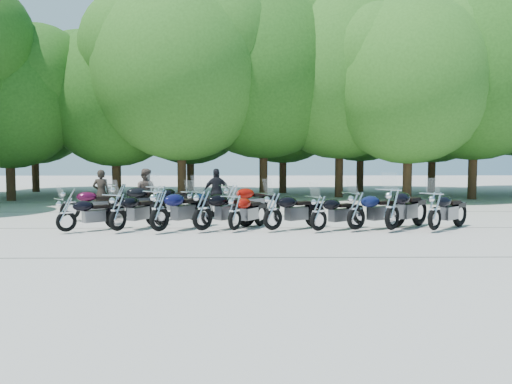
{
  "coord_description": "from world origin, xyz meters",
  "views": [
    {
      "loc": [
        -0.18,
        -13.57,
        2.15
      ],
      "look_at": [
        0.0,
        1.5,
        1.1
      ],
      "focal_mm": 35.0,
      "sensor_mm": 36.0,
      "label": 1
    }
  ],
  "objects_px": {
    "motorcycle_7": "(356,209)",
    "rider_1": "(145,193)",
    "motorcycle_11": "(120,200)",
    "motorcycle_14": "(231,201)",
    "motorcycle_4": "(235,211)",
    "rider_2": "(217,192)",
    "motorcycle_3": "(202,209)",
    "motorcycle_12": "(159,201)",
    "rider_0": "(101,193)",
    "motorcycle_10": "(70,203)",
    "motorcycle_13": "(192,204)",
    "motorcycle_1": "(118,211)",
    "motorcycle_8": "(392,207)",
    "motorcycle_6": "(319,212)",
    "motorcycle_2": "(159,209)",
    "motorcycle_9": "(435,210)",
    "motorcycle_0": "(66,213)",
    "motorcycle_5": "(273,210)"
  },
  "relations": [
    {
      "from": "motorcycle_4",
      "to": "rider_2",
      "type": "height_order",
      "value": "rider_2"
    },
    {
      "from": "motorcycle_8",
      "to": "motorcycle_14",
      "type": "distance_m",
      "value": 5.35
    },
    {
      "from": "motorcycle_7",
      "to": "motorcycle_9",
      "type": "height_order",
      "value": "motorcycle_9"
    },
    {
      "from": "motorcycle_1",
      "to": "motorcycle_5",
      "type": "xyz_separation_m",
      "value": [
        4.4,
        0.11,
        0.01
      ]
    },
    {
      "from": "motorcycle_14",
      "to": "motorcycle_10",
      "type": "bearing_deg",
      "value": 52.2
    },
    {
      "from": "motorcycle_3",
      "to": "motorcycle_11",
      "type": "height_order",
      "value": "motorcycle_11"
    },
    {
      "from": "motorcycle_3",
      "to": "motorcycle_13",
      "type": "xyz_separation_m",
      "value": [
        -0.57,
        2.49,
        -0.1
      ]
    },
    {
      "from": "motorcycle_10",
      "to": "motorcycle_12",
      "type": "height_order",
      "value": "motorcycle_12"
    },
    {
      "from": "motorcycle_7",
      "to": "rider_2",
      "type": "xyz_separation_m",
      "value": [
        -4.29,
        4.25,
        0.21
      ]
    },
    {
      "from": "motorcycle_11",
      "to": "rider_1",
      "type": "relative_size",
      "value": 1.45
    },
    {
      "from": "motorcycle_4",
      "to": "motorcycle_1",
      "type": "bearing_deg",
      "value": 32.38
    },
    {
      "from": "motorcycle_7",
      "to": "motorcycle_14",
      "type": "distance_m",
      "value": 4.43
    },
    {
      "from": "motorcycle_2",
      "to": "motorcycle_13",
      "type": "bearing_deg",
      "value": -67.63
    },
    {
      "from": "motorcycle_1",
      "to": "motorcycle_6",
      "type": "xyz_separation_m",
      "value": [
        5.7,
        -0.01,
        -0.03
      ]
    },
    {
      "from": "motorcycle_1",
      "to": "motorcycle_12",
      "type": "height_order",
      "value": "motorcycle_12"
    },
    {
      "from": "motorcycle_9",
      "to": "motorcycle_1",
      "type": "bearing_deg",
      "value": 46.34
    },
    {
      "from": "motorcycle_4",
      "to": "motorcycle_11",
      "type": "bearing_deg",
      "value": -4.16
    },
    {
      "from": "motorcycle_2",
      "to": "motorcycle_4",
      "type": "height_order",
      "value": "motorcycle_2"
    },
    {
      "from": "motorcycle_6",
      "to": "motorcycle_14",
      "type": "distance_m",
      "value": 3.69
    },
    {
      "from": "motorcycle_0",
      "to": "motorcycle_1",
      "type": "height_order",
      "value": "motorcycle_1"
    },
    {
      "from": "motorcycle_9",
      "to": "motorcycle_0",
      "type": "bearing_deg",
      "value": 46.75
    },
    {
      "from": "motorcycle_11",
      "to": "motorcycle_12",
      "type": "xyz_separation_m",
      "value": [
        1.35,
        -0.06,
        -0.04
      ]
    },
    {
      "from": "rider_2",
      "to": "rider_1",
      "type": "bearing_deg",
      "value": 5.19
    },
    {
      "from": "motorcycle_8",
      "to": "rider_0",
      "type": "height_order",
      "value": "rider_0"
    },
    {
      "from": "motorcycle_8",
      "to": "rider_1",
      "type": "relative_size",
      "value": 1.46
    },
    {
      "from": "motorcycle_7",
      "to": "rider_1",
      "type": "xyz_separation_m",
      "value": [
        -6.78,
        3.5,
        0.22
      ]
    },
    {
      "from": "motorcycle_10",
      "to": "rider_1",
      "type": "distance_m",
      "value": 2.55
    },
    {
      "from": "motorcycle_2",
      "to": "motorcycle_6",
      "type": "distance_m",
      "value": 4.5
    },
    {
      "from": "motorcycle_2",
      "to": "rider_2",
      "type": "height_order",
      "value": "rider_2"
    },
    {
      "from": "motorcycle_12",
      "to": "rider_0",
      "type": "distance_m",
      "value": 2.64
    },
    {
      "from": "motorcycle_3",
      "to": "motorcycle_1",
      "type": "bearing_deg",
      "value": 46.24
    },
    {
      "from": "motorcycle_2",
      "to": "motorcycle_3",
      "type": "height_order",
      "value": "motorcycle_2"
    },
    {
      "from": "motorcycle_1",
      "to": "motorcycle_7",
      "type": "height_order",
      "value": "motorcycle_7"
    },
    {
      "from": "motorcycle_2",
      "to": "motorcycle_5",
      "type": "xyz_separation_m",
      "value": [
        3.2,
        0.24,
        -0.05
      ]
    },
    {
      "from": "motorcycle_11",
      "to": "motorcycle_14",
      "type": "xyz_separation_m",
      "value": [
        3.8,
        -0.21,
        -0.02
      ]
    },
    {
      "from": "motorcycle_10",
      "to": "motorcycle_13",
      "type": "xyz_separation_m",
      "value": [
        4.09,
        -0.03,
        -0.05
      ]
    },
    {
      "from": "motorcycle_8",
      "to": "motorcycle_11",
      "type": "distance_m",
      "value": 8.93
    },
    {
      "from": "motorcycle_3",
      "to": "motorcycle_7",
      "type": "bearing_deg",
      "value": -133.49
    },
    {
      "from": "motorcycle_4",
      "to": "rider_1",
      "type": "bearing_deg",
      "value": -17.02
    },
    {
      "from": "motorcycle_9",
      "to": "rider_0",
      "type": "relative_size",
      "value": 1.36
    },
    {
      "from": "motorcycle_9",
      "to": "rider_0",
      "type": "xyz_separation_m",
      "value": [
        -10.67,
        3.99,
        0.2
      ]
    },
    {
      "from": "motorcycle_13",
      "to": "rider_0",
      "type": "distance_m",
      "value": 3.79
    },
    {
      "from": "motorcycle_2",
      "to": "motorcycle_10",
      "type": "xyz_separation_m",
      "value": [
        -3.47,
        2.69,
        -0.07
      ]
    },
    {
      "from": "motorcycle_7",
      "to": "motorcycle_8",
      "type": "relative_size",
      "value": 0.91
    },
    {
      "from": "motorcycle_6",
      "to": "motorcycle_7",
      "type": "distance_m",
      "value": 1.12
    },
    {
      "from": "motorcycle_4",
      "to": "motorcycle_11",
      "type": "relative_size",
      "value": 0.85
    },
    {
      "from": "motorcycle_8",
      "to": "motorcycle_14",
      "type": "relative_size",
      "value": 1.04
    },
    {
      "from": "motorcycle_14",
      "to": "motorcycle_1",
      "type": "bearing_deg",
      "value": 91.59
    },
    {
      "from": "motorcycle_14",
      "to": "rider_0",
      "type": "distance_m",
      "value": 4.97
    },
    {
      "from": "motorcycle_2",
      "to": "motorcycle_13",
      "type": "xyz_separation_m",
      "value": [
        0.62,
        2.66,
        -0.11
      ]
    }
  ]
}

